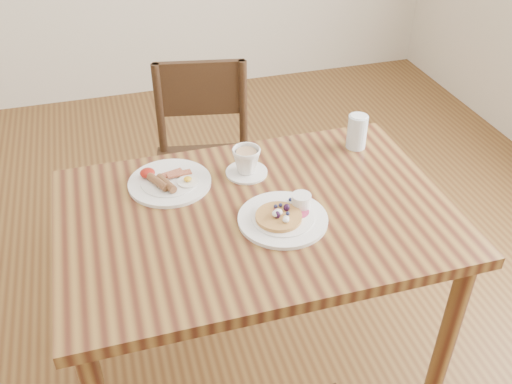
# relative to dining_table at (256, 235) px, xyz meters

# --- Properties ---
(ground) EXTENTS (5.00, 5.00, 0.00)m
(ground) POSITION_rel_dining_table_xyz_m (0.00, 0.00, -0.65)
(ground) COLOR brown
(ground) RESTS_ON ground
(dining_table) EXTENTS (1.20, 0.80, 0.75)m
(dining_table) POSITION_rel_dining_table_xyz_m (0.00, 0.00, 0.00)
(dining_table) COLOR brown
(dining_table) RESTS_ON ground
(chair_far) EXTENTS (0.49, 0.49, 0.88)m
(chair_far) POSITION_rel_dining_table_xyz_m (-0.02, 0.73, -0.16)
(chair_far) COLOR #312111
(chair_far) RESTS_ON ground
(pancake_plate) EXTENTS (0.27, 0.27, 0.06)m
(pancake_plate) POSITION_rel_dining_table_xyz_m (0.07, -0.07, 0.11)
(pancake_plate) COLOR white
(pancake_plate) RESTS_ON dining_table
(breakfast_plate) EXTENTS (0.27, 0.27, 0.04)m
(breakfast_plate) POSITION_rel_dining_table_xyz_m (-0.23, 0.21, 0.11)
(breakfast_plate) COLOR white
(breakfast_plate) RESTS_ON dining_table
(teacup_saucer) EXTENTS (0.14, 0.14, 0.10)m
(teacup_saucer) POSITION_rel_dining_table_xyz_m (0.03, 0.20, 0.14)
(teacup_saucer) COLOR white
(teacup_saucer) RESTS_ON dining_table
(water_glass) EXTENTS (0.07, 0.07, 0.12)m
(water_glass) POSITION_rel_dining_table_xyz_m (0.45, 0.26, 0.16)
(water_glass) COLOR silver
(water_glass) RESTS_ON dining_table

